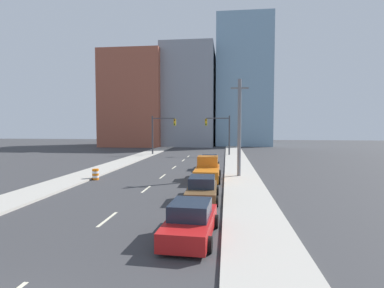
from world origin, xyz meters
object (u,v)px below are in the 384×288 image
at_px(utility_pole_right_mid, 239,127).
at_px(traffic_barrel, 96,174).
at_px(sedan_silver, 209,163).
at_px(sedan_brown, 202,190).
at_px(traffic_signal_right, 222,130).
at_px(sedan_red, 190,221).
at_px(traffic_signal_left, 159,130).
at_px(pickup_truck_orange, 207,171).

distance_m(utility_pole_right_mid, traffic_barrel, 13.34).
relative_size(traffic_barrel, sedan_silver, 0.22).
xyz_separation_m(traffic_barrel, sedan_brown, (9.78, -6.13, 0.21)).
distance_m(traffic_signal_right, sedan_silver, 15.73).
bearing_deg(traffic_signal_right, sedan_red, -91.29).
distance_m(traffic_barrel, sedan_brown, 11.54).
height_order(traffic_signal_left, pickup_truck_orange, traffic_signal_left).
height_order(traffic_barrel, sedan_brown, sedan_brown).
xyz_separation_m(sedan_brown, sedan_silver, (-0.33, 13.81, 0.01)).
height_order(utility_pole_right_mid, sedan_red, utility_pole_right_mid).
relative_size(traffic_barrel, sedan_red, 0.21).
relative_size(traffic_signal_right, sedan_brown, 1.33).
height_order(utility_pole_right_mid, sedan_brown, utility_pole_right_mid).
xyz_separation_m(utility_pole_right_mid, sedan_brown, (-2.63, -8.83, -3.87)).
distance_m(utility_pole_right_mid, pickup_truck_orange, 4.94).
relative_size(utility_pole_right_mid, traffic_barrel, 9.32).
relative_size(traffic_signal_right, utility_pole_right_mid, 0.72).
bearing_deg(pickup_truck_orange, traffic_signal_left, 112.24).
bearing_deg(traffic_signal_left, utility_pole_right_mid, -59.33).
height_order(sedan_brown, sedan_silver, sedan_silver).
bearing_deg(pickup_truck_orange, utility_pole_right_mid, 30.97).
relative_size(traffic_signal_right, sedan_red, 1.41).
relative_size(sedan_red, pickup_truck_orange, 0.82).
distance_m(traffic_barrel, sedan_silver, 12.18).
relative_size(traffic_barrel, pickup_truck_orange, 0.17).
distance_m(traffic_signal_left, sedan_silver, 18.13).
xyz_separation_m(traffic_signal_left, pickup_truck_orange, (9.28, -22.01, -3.25)).
bearing_deg(traffic_signal_left, sedan_brown, -72.10).
height_order(sedan_red, sedan_silver, sedan_silver).
relative_size(sedan_red, sedan_brown, 0.95).
distance_m(traffic_signal_right, sedan_red, 35.63).
bearing_deg(sedan_brown, sedan_red, -90.91).
distance_m(utility_pole_right_mid, sedan_red, 15.86).
xyz_separation_m(traffic_signal_left, sedan_red, (9.44, -35.46, -3.39)).
relative_size(traffic_signal_right, traffic_barrel, 6.67).
bearing_deg(sedan_red, traffic_barrel, 131.20).
bearing_deg(utility_pole_right_mid, sedan_silver, 120.76).
bearing_deg(pickup_truck_orange, sedan_silver, 91.12).
bearing_deg(traffic_signal_right, traffic_barrel, -114.75).
height_order(traffic_signal_left, sedan_red, traffic_signal_left).
bearing_deg(traffic_signal_left, traffic_signal_right, 0.00).
bearing_deg(traffic_barrel, pickup_truck_orange, 5.92).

